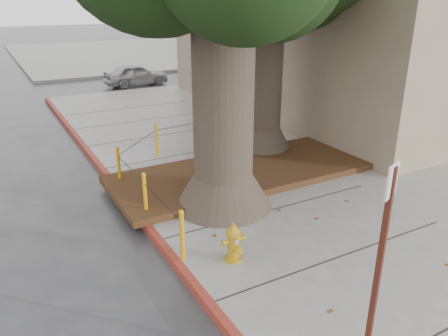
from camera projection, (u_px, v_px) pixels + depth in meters
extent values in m
plane|color=#28282B|center=(317.00, 272.00, 7.26)|extent=(140.00, 140.00, 0.00)
cube|color=slate|center=(428.00, 160.00, 11.96)|extent=(16.00, 26.00, 0.15)
cube|color=slate|center=(126.00, 53.00, 34.33)|extent=(16.00, 20.00, 0.15)
cube|color=maroon|center=(151.00, 231.00, 8.36)|extent=(0.14, 26.00, 0.16)
cube|color=black|center=(242.00, 172.00, 10.75)|extent=(6.40, 2.60, 0.16)
cone|color=#4C3F33|center=(223.00, 190.00, 9.13)|extent=(2.04, 2.04, 0.70)
cylinder|color=#4C3F33|center=(223.00, 94.00, 8.38)|extent=(1.20, 1.20, 4.22)
cone|color=#4C3F33|center=(261.00, 139.00, 12.34)|extent=(1.77, 1.77, 0.70)
cylinder|color=#4C3F33|center=(263.00, 74.00, 11.67)|extent=(1.04, 1.04, 3.84)
cylinder|color=orange|center=(182.00, 237.00, 7.15)|extent=(0.08, 0.08, 0.90)
sphere|color=orange|center=(181.00, 212.00, 6.99)|extent=(0.09, 0.09, 0.09)
cylinder|color=orange|center=(145.00, 196.00, 8.62)|extent=(0.08, 0.08, 0.90)
sphere|color=orange|center=(144.00, 175.00, 8.45)|extent=(0.09, 0.09, 0.09)
cylinder|color=orange|center=(119.00, 167.00, 10.08)|extent=(0.08, 0.08, 0.90)
sphere|color=orange|center=(117.00, 148.00, 9.91)|extent=(0.09, 0.09, 0.09)
cylinder|color=orange|center=(157.00, 140.00, 11.98)|extent=(0.08, 0.08, 0.90)
sphere|color=orange|center=(156.00, 124.00, 11.81)|extent=(0.09, 0.09, 0.09)
cylinder|color=orange|center=(223.00, 127.00, 13.13)|extent=(0.08, 0.08, 0.90)
sphere|color=orange|center=(223.00, 112.00, 12.96)|extent=(0.09, 0.09, 0.09)
cylinder|color=black|center=(161.00, 201.00, 7.79)|extent=(0.02, 1.80, 0.02)
cylinder|color=black|center=(130.00, 168.00, 9.25)|extent=(0.02, 1.80, 0.02)
cylinder|color=black|center=(139.00, 142.00, 10.93)|extent=(1.51, 1.51, 0.02)
cylinder|color=black|center=(191.00, 124.00, 12.45)|extent=(2.20, 0.22, 0.02)
cylinder|color=#BA8913|center=(233.00, 258.00, 7.32)|extent=(0.30, 0.30, 0.05)
cylinder|color=#BA8913|center=(233.00, 246.00, 7.23)|extent=(0.20, 0.20, 0.45)
cylinder|color=#BA8913|center=(233.00, 233.00, 7.14)|extent=(0.27, 0.27, 0.06)
cone|color=#BA8913|center=(234.00, 229.00, 7.11)|extent=(0.25, 0.25, 0.13)
cylinder|color=#BA8913|center=(234.00, 224.00, 7.08)|extent=(0.05, 0.05, 0.05)
cylinder|color=#BA8913|center=(227.00, 242.00, 7.14)|extent=(0.13, 0.08, 0.08)
cylinder|color=#BA8913|center=(240.00, 238.00, 7.24)|extent=(0.13, 0.08, 0.08)
cylinder|color=#BA8913|center=(237.00, 249.00, 7.14)|extent=(0.12, 0.13, 0.12)
cube|color=#5999D8|center=(236.00, 242.00, 7.10)|extent=(0.06, 0.00, 0.06)
cube|color=#471911|center=(377.00, 277.00, 4.73)|extent=(0.08, 0.08, 2.58)
cube|color=silver|center=(392.00, 181.00, 4.31)|extent=(0.25, 0.11, 0.36)
imported|color=#AEADB2|center=(136.00, 75.00, 22.12)|extent=(3.26, 1.44, 1.09)
imported|color=#990D0E|center=(245.00, 61.00, 26.00)|extent=(4.10, 1.89, 1.30)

